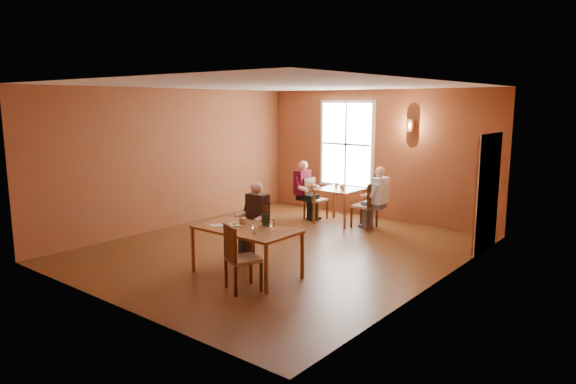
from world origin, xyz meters
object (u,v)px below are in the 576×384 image
Objects in this scene: chair_diner_main at (251,233)px; second_table at (339,206)px; main_table at (246,252)px; chair_diner_maroon at (316,199)px; chair_empty at (243,257)px; diner_white at (366,198)px; diner_maroon at (315,191)px; diner_main at (250,224)px; chair_diner_white at (364,205)px.

chair_diner_main is 3.29m from second_table.
main_table is 4.01m from second_table.
chair_diner_maroon is at bearing 180.00° from second_table.
main_table is 1.67× the size of chair_empty.
diner_white is at bearing 90.00° from chair_diner_maroon.
chair_empty is 4.81m from chair_diner_maroon.
main_table is 1.83× the size of second_table.
diner_maroon is at bearing 138.06° from chair_empty.
main_table is 0.82m from chair_diner_main.
main_table is 4.21m from diner_maroon.
diner_maroon reaches higher than chair_diner_main.
diner_main reaches higher than chair_diner_main.
chair_diner_maroon is at bearing 137.74° from chair_empty.
chair_empty reaches higher than second_table.
chair_diner_maroon is at bearing 90.00° from diner_maroon.
chair_empty is 4.60m from second_table.
diner_white is at bearing 0.00° from second_table.
diner_white reaches higher than chair_diner_main.
diner_white is 1.36× the size of chair_diner_maroon.
diner_maroon is (-0.68, 0.00, 0.26)m from second_table.
chair_empty is at bearing -172.78° from diner_white.
chair_empty reaches higher than chair_diner_main.
chair_diner_main is at bearing 173.87° from diner_white.
diner_maroon is at bearing 111.04° from main_table.
second_table is 0.69× the size of diner_white.
main_table is 1.73× the size of chair_diner_main.
chair_empty is at bearing 23.46° from diner_maroon.
chair_diner_white reaches higher than second_table.
second_table is 0.66m from chair_diner_maroon.
chair_diner_main is at bearing 127.57° from main_table.
diner_main is 3.45m from diner_maroon.
chair_empty is at bearing -50.67° from main_table.
main_table is 3.94m from diner_white.
chair_empty is (0.41, -0.50, 0.11)m from main_table.
second_table is 0.66m from chair_diner_white.
diner_maroon is at bearing -73.02° from diner_main.
chair_diner_main is 0.97× the size of chair_empty.
diner_white is (-0.56, 4.43, 0.16)m from chair_empty.
chair_empty is 4.46m from chair_diner_white.
chair_diner_maroon reaches higher than chair_diner_main.
second_table is at bearing 90.00° from diner_maroon.
diner_white is at bearing 121.82° from chair_empty.
chair_diner_main is 3.30m from diner_white.
chair_diner_white is 0.77× the size of diner_white.
main_table is 0.66m from chair_empty.
main_table is 1.71× the size of chair_diner_maroon.
chair_diner_main is (-0.50, 0.65, 0.09)m from main_table.
chair_diner_maroon is (-0.65, 0.00, 0.08)m from second_table.
chair_diner_white is (-0.18, 3.92, 0.12)m from main_table.
diner_main is at bearing 90.00° from chair_diner_main.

